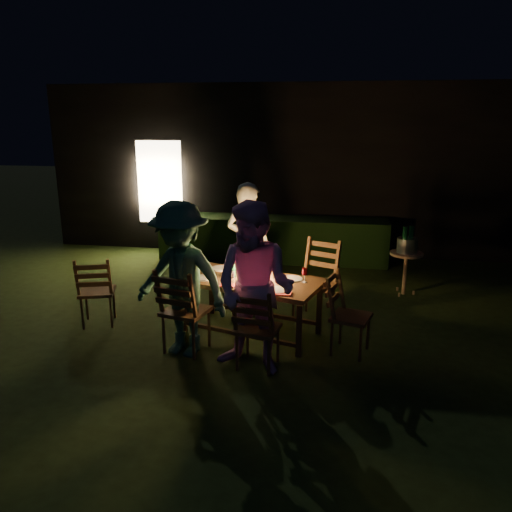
% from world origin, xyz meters
% --- Properties ---
extents(garden_envelope, '(40.00, 40.00, 3.20)m').
position_xyz_m(garden_envelope, '(-0.01, 6.15, 1.58)').
color(garden_envelope, black).
rests_on(garden_envelope, ground).
extents(dining_table, '(1.84, 1.27, 0.69)m').
position_xyz_m(dining_table, '(-0.34, 0.43, 0.63)').
color(dining_table, '#462917').
rests_on(dining_table, ground).
extents(chair_near_left, '(0.57, 0.60, 1.05)m').
position_xyz_m(chair_near_left, '(-0.99, -0.18, 0.32)').
color(chair_near_left, '#462917').
rests_on(chair_near_left, ground).
extents(chair_near_right, '(0.50, 0.53, 0.96)m').
position_xyz_m(chair_near_right, '(-0.13, -0.44, 0.29)').
color(chair_near_right, '#462917').
rests_on(chair_near_right, ground).
extents(chair_far_left, '(0.54, 0.56, 0.91)m').
position_xyz_m(chair_far_left, '(-0.55, 1.29, 0.28)').
color(chair_far_left, '#462917').
rests_on(chair_far_left, ground).
extents(chair_far_right, '(0.65, 0.67, 1.08)m').
position_xyz_m(chair_far_right, '(0.41, 1.01, 0.33)').
color(chair_far_right, '#462917').
rests_on(chair_far_right, ground).
extents(chair_end, '(0.55, 0.53, 0.95)m').
position_xyz_m(chair_end, '(0.84, 0.08, 0.29)').
color(chair_end, '#462917').
rests_on(chair_end, ground).
extents(chair_spare, '(0.55, 0.57, 0.96)m').
position_xyz_m(chair_spare, '(-2.33, 0.38, 0.29)').
color(chair_spare, '#462917').
rests_on(chair_spare, ground).
extents(person_house_side, '(0.73, 0.59, 1.76)m').
position_xyz_m(person_house_side, '(-0.54, 1.34, 0.88)').
color(person_house_side, white).
rests_on(person_house_side, ground).
extents(person_opp_right, '(1.04, 0.91, 1.81)m').
position_xyz_m(person_opp_right, '(-0.14, -0.49, 0.90)').
color(person_opp_right, '#DD98D3').
rests_on(person_opp_right, ground).
extents(person_opp_left, '(1.26, 0.94, 1.74)m').
position_xyz_m(person_opp_left, '(-1.00, -0.23, 0.87)').
color(person_opp_left, '#30614D').
rests_on(person_opp_left, ground).
extents(lantern, '(0.16, 0.16, 0.35)m').
position_xyz_m(lantern, '(-0.28, 0.46, 0.85)').
color(lantern, white).
rests_on(lantern, dining_table).
extents(plate_far_left, '(0.25, 0.25, 0.01)m').
position_xyz_m(plate_far_left, '(-0.80, 0.80, 0.70)').
color(plate_far_left, white).
rests_on(plate_far_left, dining_table).
extents(plate_near_left, '(0.25, 0.25, 0.01)m').
position_xyz_m(plate_near_left, '(-0.93, 0.37, 0.70)').
color(plate_near_left, white).
rests_on(plate_near_left, dining_table).
extents(plate_far_right, '(0.25, 0.25, 0.01)m').
position_xyz_m(plate_far_right, '(0.15, 0.51, 0.70)').
color(plate_far_right, white).
rests_on(plate_far_right, dining_table).
extents(plate_near_right, '(0.25, 0.25, 0.01)m').
position_xyz_m(plate_near_right, '(0.03, 0.09, 0.70)').
color(plate_near_right, white).
rests_on(plate_near_right, dining_table).
extents(wineglass_a, '(0.06, 0.06, 0.18)m').
position_xyz_m(wineglass_a, '(-0.55, 0.78, 0.78)').
color(wineglass_a, '#59070F').
rests_on(wineglass_a, dining_table).
extents(wineglass_b, '(0.06, 0.06, 0.18)m').
position_xyz_m(wineglass_b, '(-1.06, 0.52, 0.78)').
color(wineglass_b, '#59070F').
rests_on(wineglass_b, dining_table).
extents(wineglass_c, '(0.06, 0.06, 0.18)m').
position_xyz_m(wineglass_c, '(-0.13, 0.07, 0.78)').
color(wineglass_c, '#59070F').
rests_on(wineglass_c, dining_table).
extents(wineglass_d, '(0.06, 0.06, 0.18)m').
position_xyz_m(wineglass_d, '(0.31, 0.42, 0.78)').
color(wineglass_d, '#59070F').
rests_on(wineglass_d, dining_table).
extents(wineglass_e, '(0.06, 0.06, 0.18)m').
position_xyz_m(wineglass_e, '(-0.52, 0.17, 0.78)').
color(wineglass_e, silver).
rests_on(wineglass_e, dining_table).
extents(bottle_table, '(0.07, 0.07, 0.28)m').
position_xyz_m(bottle_table, '(-0.58, 0.50, 0.83)').
color(bottle_table, '#0F471E').
rests_on(bottle_table, dining_table).
extents(napkin_left, '(0.18, 0.14, 0.01)m').
position_xyz_m(napkin_left, '(-0.57, 0.16, 0.70)').
color(napkin_left, red).
rests_on(napkin_left, dining_table).
extents(napkin_right, '(0.18, 0.14, 0.01)m').
position_xyz_m(napkin_right, '(0.10, -0.02, 0.70)').
color(napkin_right, red).
rests_on(napkin_right, dining_table).
extents(phone, '(0.14, 0.07, 0.01)m').
position_xyz_m(phone, '(-1.02, 0.32, 0.70)').
color(phone, black).
rests_on(phone, dining_table).
extents(side_table, '(0.49, 0.49, 0.65)m').
position_xyz_m(side_table, '(1.71, 2.17, 0.58)').
color(side_table, olive).
rests_on(side_table, ground).
extents(ice_bucket, '(0.30, 0.30, 0.22)m').
position_xyz_m(ice_bucket, '(1.71, 2.17, 0.76)').
color(ice_bucket, '#A5A8AD').
rests_on(ice_bucket, side_table).
extents(bottle_bucket_a, '(0.07, 0.07, 0.32)m').
position_xyz_m(bottle_bucket_a, '(1.66, 2.13, 0.81)').
color(bottle_bucket_a, '#0F471E').
rests_on(bottle_bucket_a, side_table).
extents(bottle_bucket_b, '(0.07, 0.07, 0.32)m').
position_xyz_m(bottle_bucket_b, '(1.76, 2.21, 0.81)').
color(bottle_bucket_b, '#0F471E').
rests_on(bottle_bucket_b, side_table).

